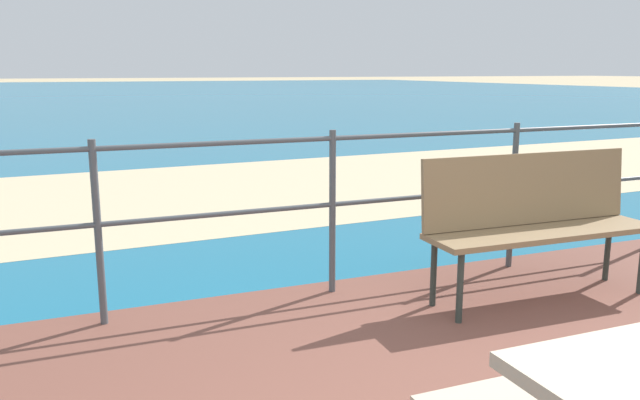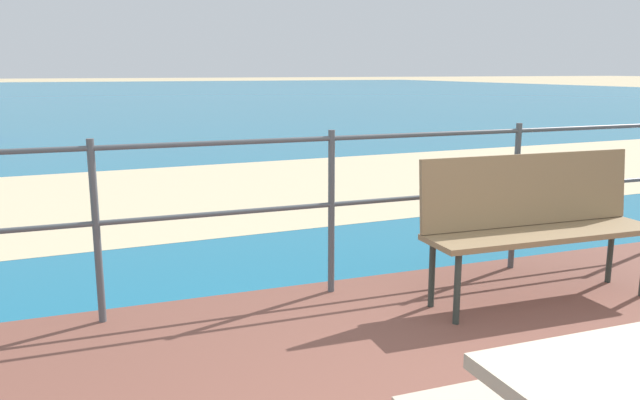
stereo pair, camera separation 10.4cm
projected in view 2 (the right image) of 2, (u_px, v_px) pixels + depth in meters
sea_water at (98, 95)px, 38.72m from camera, size 90.00×90.00×0.01m
beach_strip at (209, 192)px, 8.14m from camera, size 54.15×6.94×0.01m
park_bench at (536, 214)px, 4.13m from camera, size 1.59×0.46×0.94m
railing_fence at (331, 191)px, 4.21m from camera, size 5.94×0.04×1.10m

